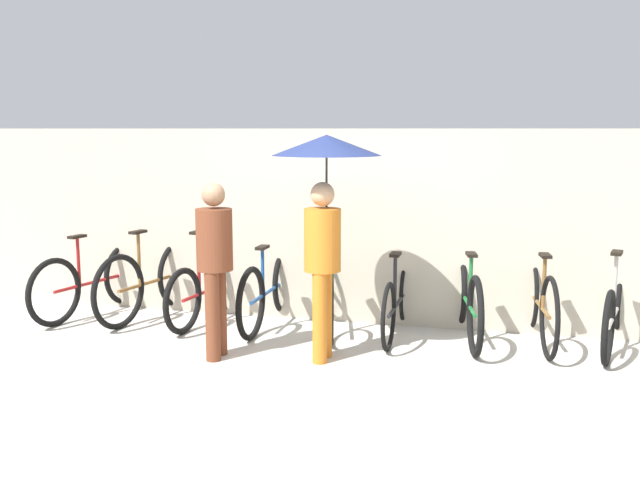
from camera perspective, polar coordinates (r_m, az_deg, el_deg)
ground_plane at (r=5.64m, az=-3.48°, el=-12.19°), size 30.00×30.00×0.00m
back_wall at (r=7.48m, az=1.66°, el=1.11°), size 13.37×0.12×2.03m
parked_bicycle_0 at (r=8.21m, az=-17.70°, el=-3.15°), size 0.56×1.77×1.00m
parked_bicycle_1 at (r=7.93m, az=-13.36°, el=-3.20°), size 0.52×1.78×0.99m
parked_bicycle_2 at (r=7.64m, az=-8.94°, el=-3.88°), size 0.44×1.65×1.00m
parked_bicycle_3 at (r=7.42m, az=-4.09°, el=-4.00°), size 0.44×1.78×1.09m
parked_bicycle_4 at (r=7.23m, az=0.92°, el=-4.50°), size 0.55×1.63×1.04m
parked_bicycle_5 at (r=7.11m, az=6.24°, el=-4.80°), size 0.44×1.69×1.11m
parked_bicycle_6 at (r=7.06m, az=11.68°, el=-4.76°), size 0.51×1.79×0.99m
parked_bicycle_7 at (r=7.11m, az=17.13°, el=-4.79°), size 0.44×1.73×1.07m
parked_bicycle_8 at (r=7.18m, az=22.53°, el=-5.30°), size 0.57×1.70×0.99m
pedestrian_leading at (r=6.32m, az=-8.42°, el=-1.39°), size 0.32×0.32×1.57m
pedestrian_center at (r=6.19m, az=0.41°, el=4.39°), size 0.96×0.96×1.98m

